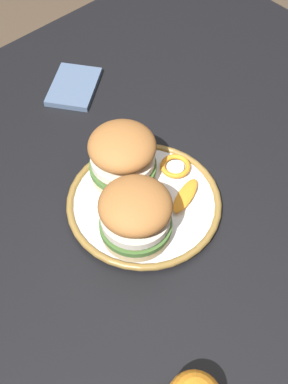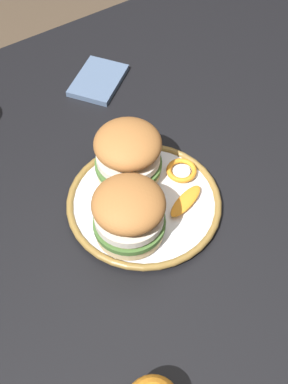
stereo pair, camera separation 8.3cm
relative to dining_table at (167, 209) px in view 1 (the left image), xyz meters
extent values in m
plane|color=#4C3D2D|center=(0.00, 0.00, -0.62)|extent=(8.00, 8.00, 0.00)
cube|color=black|center=(0.00, 0.00, 0.08)|extent=(1.12, 1.03, 0.03)
cube|color=black|center=(0.50, 0.45, -0.28)|extent=(0.06, 0.06, 0.69)
cylinder|color=white|center=(-0.07, -0.01, 0.10)|extent=(0.24, 0.24, 0.01)
torus|color=olive|center=(-0.07, -0.01, 0.11)|extent=(0.26, 0.26, 0.01)
cylinder|color=white|center=(-0.07, -0.01, 0.11)|extent=(0.18, 0.18, 0.00)
cylinder|color=beige|center=(-0.13, -0.05, 0.12)|extent=(0.11, 0.11, 0.02)
cylinder|color=#477033|center=(-0.13, -0.05, 0.14)|extent=(0.12, 0.12, 0.01)
cylinder|color=#BC3828|center=(-0.13, -0.05, 0.14)|extent=(0.10, 0.10, 0.01)
cylinder|color=silver|center=(-0.13, -0.05, 0.15)|extent=(0.11, 0.11, 0.01)
ellipsoid|color=#A36633|center=(-0.13, -0.05, 0.19)|extent=(0.16, 0.16, 0.05)
cylinder|color=beige|center=(-0.06, 0.05, 0.12)|extent=(0.11, 0.11, 0.02)
cylinder|color=#477033|center=(-0.06, 0.05, 0.14)|extent=(0.12, 0.12, 0.01)
cylinder|color=#BC3828|center=(-0.06, 0.05, 0.14)|extent=(0.10, 0.10, 0.01)
cylinder|color=silver|center=(-0.06, 0.05, 0.15)|extent=(0.11, 0.11, 0.01)
ellipsoid|color=#A36633|center=(-0.06, 0.05, 0.19)|extent=(0.15, 0.15, 0.05)
torus|color=orange|center=(0.01, 0.00, 0.12)|extent=(0.07, 0.07, 0.01)
cylinder|color=#F4E5C6|center=(0.01, 0.00, 0.11)|extent=(0.03, 0.03, 0.00)
ellipsoid|color=orange|center=(-0.02, -0.06, 0.12)|extent=(0.08, 0.05, 0.01)
cube|color=slate|center=(0.02, 0.30, 0.10)|extent=(0.15, 0.14, 0.01)
camera|label=1|loc=(-0.42, -0.40, 0.83)|focal=49.22mm
camera|label=2|loc=(-0.36, -0.45, 0.83)|focal=49.22mm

